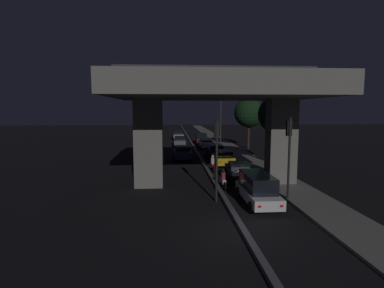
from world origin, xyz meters
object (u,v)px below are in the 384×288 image
object	(u,v)px
car_black_second	(239,171)
motorcycle_red_filtering_mid	(213,164)
car_white_lead	(258,188)
car_white_fifth	(206,143)
traffic_light_left_of_median	(217,146)
car_silver_third_oncoming	(178,135)
car_grey_second_oncoming	(180,141)
pedestrian_on_sidewalk	(272,162)
motorcycle_black_filtering_far	(206,153)
motorcycle_white_filtering_near	(223,180)
car_taxi_yellow_third	(223,158)
car_dark_red_sixth	(202,138)
street_lamp	(219,113)
car_dark_blue_lead_oncoming	(183,153)
traffic_light_right_of_median	(289,144)
car_dark_blue_fourth	(216,150)

from	to	relation	value
car_black_second	motorcycle_red_filtering_mid	size ratio (longest dim) A/B	2.31
car_white_lead	car_white_fifth	distance (m)	26.35
car_white_fifth	traffic_light_left_of_median	bearing A→B (deg)	174.45
traffic_light_left_of_median	car_white_lead	xyz separation A→B (m)	(2.40, -0.67, -2.49)
traffic_light_left_of_median	car_silver_third_oncoming	xyz separation A→B (m)	(-1.51, 38.73, -2.64)
car_grey_second_oncoming	pedestrian_on_sidewalk	world-z (taller)	pedestrian_on_sidewalk
car_white_fifth	motorcycle_black_filtering_far	bearing A→B (deg)	173.10
motorcycle_white_filtering_near	pedestrian_on_sidewalk	xyz separation A→B (m)	(5.10, 4.50, 0.43)
car_taxi_yellow_third	car_dark_red_sixth	distance (m)	19.67
motorcycle_white_filtering_near	street_lamp	bearing A→B (deg)	-8.47
car_white_lead	car_taxi_yellow_third	distance (m)	12.52
car_silver_third_oncoming	car_white_fifth	bearing A→B (deg)	14.18
car_white_lead	motorcycle_red_filtering_mid	distance (m)	9.89
car_black_second	pedestrian_on_sidewalk	xyz separation A→B (m)	(3.48, 2.28, 0.25)
street_lamp	car_grey_second_oncoming	size ratio (longest dim) A/B	1.94
car_black_second	motorcycle_red_filtering_mid	xyz separation A→B (m)	(-1.59, 3.76, -0.13)
street_lamp	car_white_lead	distance (m)	31.09
car_dark_blue_lead_oncoming	motorcycle_black_filtering_far	xyz separation A→B (m)	(2.72, 0.64, -0.16)
street_lamp	car_dark_blue_lead_oncoming	bearing A→B (deg)	-114.46
traffic_light_right_of_median	car_dark_blue_lead_oncoming	size ratio (longest dim) A/B	1.15
car_black_second	car_dark_blue_fourth	size ratio (longest dim) A/B	0.90
car_white_lead	traffic_light_right_of_median	bearing A→B (deg)	-72.36
traffic_light_left_of_median	car_taxi_yellow_third	xyz separation A→B (m)	(2.47, 11.85, -2.67)
car_white_lead	car_dark_blue_lead_oncoming	distance (m)	17.02
street_lamp	car_white_fifth	xyz separation A→B (m)	(-2.70, -4.37, -4.27)
street_lamp	car_silver_third_oncoming	distance (m)	11.60
car_grey_second_oncoming	pedestrian_on_sidewalk	distance (m)	22.40
car_dark_blue_lead_oncoming	car_silver_third_oncoming	size ratio (longest dim) A/B	1.06
motorcycle_white_filtering_near	car_white_fifth	bearing A→B (deg)	-3.30
car_dark_red_sixth	pedestrian_on_sidewalk	distance (m)	24.18
car_dark_red_sixth	car_dark_blue_lead_oncoming	world-z (taller)	car_dark_red_sixth
traffic_light_right_of_median	street_lamp	distance (m)	30.09
car_dark_red_sixth	pedestrian_on_sidewalk	bearing A→B (deg)	-168.75
car_white_lead	car_taxi_yellow_third	xyz separation A→B (m)	(0.07, 12.51, -0.18)
street_lamp	car_dark_red_sixth	distance (m)	5.15
car_white_lead	car_silver_third_oncoming	size ratio (longest dim) A/B	1.12
car_taxi_yellow_third	motorcycle_red_filtering_mid	xyz separation A→B (m)	(-1.44, -2.73, -0.16)
motorcycle_black_filtering_far	car_dark_red_sixth	bearing A→B (deg)	-1.16
car_white_fifth	motorcycle_white_filtering_near	bearing A→B (deg)	176.26
car_white_lead	motorcycle_black_filtering_far	size ratio (longest dim) A/B	2.48
car_white_lead	car_dark_blue_fourth	distance (m)	18.12
traffic_light_right_of_median	car_dark_red_sixth	world-z (taller)	traffic_light_right_of_median
car_taxi_yellow_third	car_silver_third_oncoming	distance (m)	27.17
traffic_light_right_of_median	car_taxi_yellow_third	distance (m)	12.33
car_silver_third_oncoming	motorcycle_white_filtering_near	size ratio (longest dim) A/B	2.22
car_black_second	car_white_fifth	size ratio (longest dim) A/B	0.93
motorcycle_red_filtering_mid	motorcycle_black_filtering_far	xyz separation A→B (m)	(0.20, 7.43, -0.01)
car_dark_blue_lead_oncoming	car_grey_second_oncoming	distance (m)	12.81
car_dark_blue_fourth	car_silver_third_oncoming	xyz separation A→B (m)	(-4.07, 21.27, 0.04)
traffic_light_left_of_median	car_white_fifth	size ratio (longest dim) A/B	1.11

